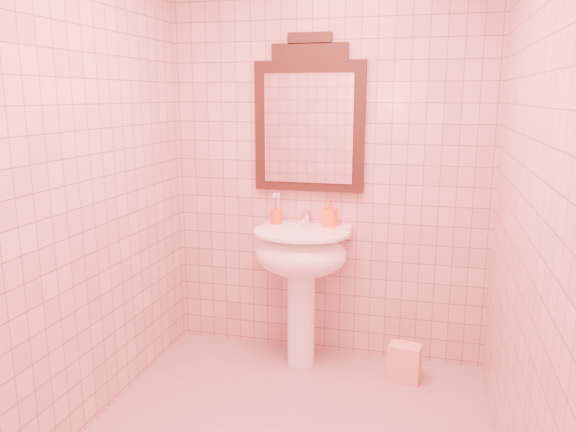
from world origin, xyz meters
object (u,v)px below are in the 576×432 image
(toothbrush_cup, at_px, (276,216))
(soap_dispenser, at_px, (330,213))
(mirror, at_px, (309,120))
(towel, at_px, (404,363))
(pedestal_sink, at_px, (301,263))

(toothbrush_cup, xyz_separation_m, soap_dispenser, (0.34, -0.00, 0.04))
(mirror, distance_m, towel, 1.56)
(soap_dispenser, xyz_separation_m, towel, (0.50, -0.20, -0.84))
(toothbrush_cup, xyz_separation_m, towel, (0.84, -0.20, -0.80))
(mirror, height_order, toothbrush_cup, mirror)
(pedestal_sink, relative_size, towel, 3.88)
(mirror, height_order, towel, mirror)
(pedestal_sink, distance_m, toothbrush_cup, 0.35)
(mirror, bearing_deg, toothbrush_cup, -163.77)
(mirror, distance_m, soap_dispenser, 0.59)
(pedestal_sink, bearing_deg, toothbrush_cup, 143.59)
(soap_dispenser, bearing_deg, towel, -12.02)
(soap_dispenser, bearing_deg, pedestal_sink, -125.89)
(toothbrush_cup, relative_size, soap_dispenser, 0.99)
(mirror, xyz_separation_m, soap_dispenser, (0.15, -0.06, -0.56))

